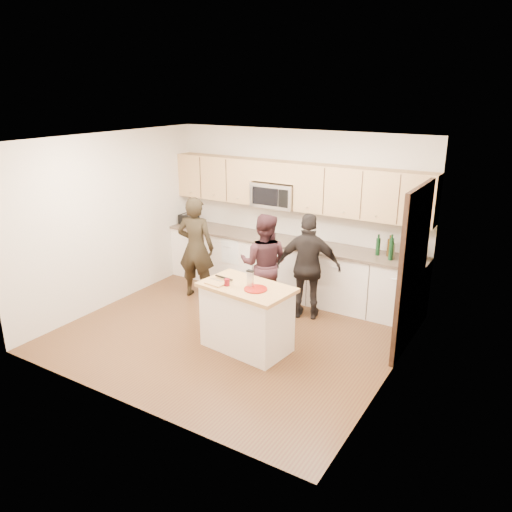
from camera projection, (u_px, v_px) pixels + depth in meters
The scene contains 21 objects.
floor at pixel (232, 333), 7.12m from camera, with size 4.50×4.50×0.00m, color brown.
room_shell at pixel (230, 215), 6.56m from camera, with size 4.52×4.02×2.71m.
back_cabinetry at pixel (288, 267), 8.34m from camera, with size 4.50×0.66×0.94m.
upper_cabinetry at pixel (295, 185), 8.00m from camera, with size 4.50×0.33×0.75m.
microwave at pixel (275, 195), 8.20m from camera, with size 0.76×0.41×0.40m.
doorway at pixel (414, 266), 6.38m from camera, with size 0.06×1.25×2.20m.
framed_picture at pixel (415, 234), 7.36m from camera, with size 0.30×0.03×0.38m.
dish_towel at pixel (234, 243), 8.55m from camera, with size 0.34×0.60×0.48m.
island at pixel (247, 317), 6.57m from camera, with size 1.28×0.84×0.90m.
red_plate at pixel (256, 289), 6.30m from camera, with size 0.30×0.30×0.02m, color maroon.
box_grater at pixel (250, 278), 6.34m from camera, with size 0.09×0.06×0.21m.
drink_glass at pixel (227, 282), 6.41m from camera, with size 0.07×0.07×0.09m, color maroon.
cutting_board at pixel (216, 283), 6.49m from camera, with size 0.25×0.20×0.02m, color tan.
tongs at pixel (224, 278), 6.62m from camera, with size 0.29×0.03×0.02m, color black.
knife at pixel (216, 280), 6.56m from camera, with size 0.22×0.02×0.01m, color silver.
toaster at pixel (189, 219), 9.15m from camera, with size 0.31×0.24×0.18m.
bottle_cluster at pixel (397, 247), 7.30m from camera, with size 0.59×0.26×0.38m.
orchid at pixel (420, 248), 7.11m from camera, with size 0.23×0.18×0.41m, color #458033.
woman_left at pixel (196, 248), 8.15m from camera, with size 0.61×0.40×1.68m, color black.
woman_center at pixel (264, 264), 7.56m from camera, with size 0.76×0.59×1.57m, color #33191E.
woman_right at pixel (309, 267), 7.37m from camera, with size 0.95×0.39×1.62m, color black.
Camera 1 is at (3.62, -5.28, 3.32)m, focal length 35.00 mm.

